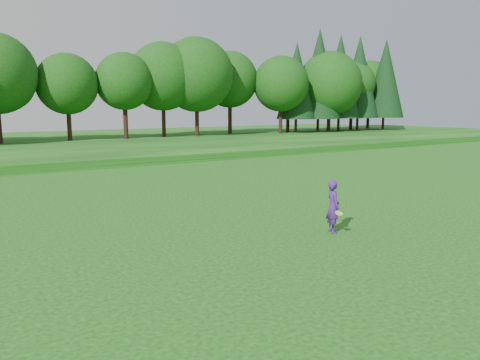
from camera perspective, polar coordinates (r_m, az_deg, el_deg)
ground at (r=13.60m, az=-4.56°, el=-8.57°), size 140.00×140.00×0.00m
berm at (r=45.98m, az=-25.37°, el=3.41°), size 130.00×30.00×0.60m
walking_path at (r=32.27m, az=-21.86°, el=1.10°), size 130.00×1.60×0.04m
treeline at (r=49.95m, az=-26.65°, el=12.68°), size 104.00×7.00×15.00m
woman at (r=15.51m, az=11.27°, el=-3.20°), size 0.65×0.99×1.74m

